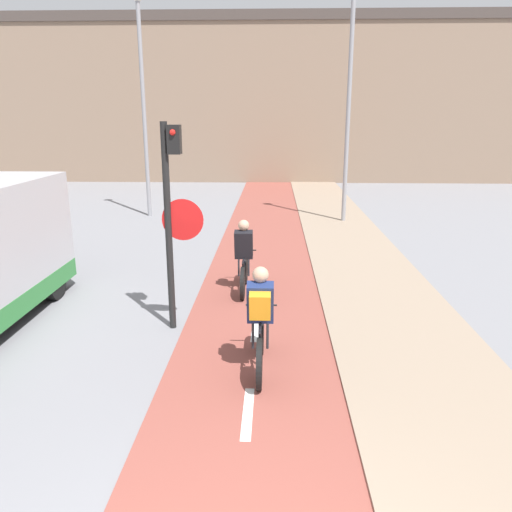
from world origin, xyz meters
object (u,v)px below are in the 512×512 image
at_px(traffic_light_pole, 172,206).
at_px(cyclist_far, 244,260).
at_px(street_lamp_sidewalk, 350,84).
at_px(cyclist_near, 260,323).
at_px(street_lamp_far, 142,85).

distance_m(traffic_light_pole, cyclist_far, 2.54).
xyz_separation_m(street_lamp_sidewalk, cyclist_far, (-2.96, -7.17, -3.78)).
xyz_separation_m(traffic_light_pole, cyclist_near, (1.44, -1.44, -1.36)).
height_order(street_lamp_sidewalk, cyclist_far, street_lamp_sidewalk).
relative_size(street_lamp_far, cyclist_far, 4.54).
bearing_deg(cyclist_near, cyclist_far, 97.27).
distance_m(cyclist_near, cyclist_far, 3.32).
height_order(street_lamp_far, street_lamp_sidewalk, street_lamp_far).
xyz_separation_m(street_lamp_far, cyclist_far, (3.90, -8.05, -3.82)).
xyz_separation_m(traffic_light_pole, cyclist_far, (1.02, 1.85, -1.41)).
height_order(traffic_light_pole, street_lamp_sidewalk, street_lamp_sidewalk).
bearing_deg(street_lamp_sidewalk, cyclist_far, -112.44).
xyz_separation_m(street_lamp_far, street_lamp_sidewalk, (6.86, -0.88, -0.04)).
bearing_deg(cyclist_near, traffic_light_pole, 134.88).
bearing_deg(traffic_light_pole, cyclist_far, 61.20).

